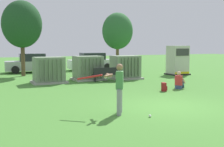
# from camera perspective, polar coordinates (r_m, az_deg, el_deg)

# --- Properties ---
(ground_plane) EXTENTS (96.00, 96.00, 0.00)m
(ground_plane) POSITION_cam_1_polar(r_m,az_deg,el_deg) (11.38, 11.65, -6.45)
(ground_plane) COLOR #478433
(transformer_west) EXTENTS (2.10, 1.70, 1.62)m
(transformer_west) POSITION_cam_1_polar(r_m,az_deg,el_deg) (18.21, -12.51, 0.61)
(transformer_west) COLOR #9E9B93
(transformer_west) RESTS_ON ground
(transformer_mid_west) EXTENTS (2.10, 1.70, 1.62)m
(transformer_mid_west) POSITION_cam_1_polar(r_m,az_deg,el_deg) (19.37, -4.81, 1.03)
(transformer_mid_west) COLOR #9E9B93
(transformer_mid_west) RESTS_ON ground
(transformer_mid_east) EXTENTS (2.10, 1.70, 1.62)m
(transformer_mid_east) POSITION_cam_1_polar(r_m,az_deg,el_deg) (19.96, 2.67, 1.19)
(transformer_mid_east) COLOR #9E9B93
(transformer_mid_east) RESTS_ON ground
(generator_enclosure) EXTENTS (1.60, 1.40, 2.30)m
(generator_enclosure) POSITION_cam_1_polar(r_m,az_deg,el_deg) (23.24, 12.97, 2.56)
(generator_enclosure) COLOR #262626
(generator_enclosure) RESTS_ON ground
(park_bench) EXTENTS (1.82, 0.52, 0.92)m
(park_bench) POSITION_cam_1_polar(r_m,az_deg,el_deg) (18.48, -1.12, 0.04)
(park_bench) COLOR black
(park_bench) RESTS_ON ground
(batter) EXTENTS (1.51, 1.05, 1.74)m
(batter) POSITION_cam_1_polar(r_m,az_deg,el_deg) (9.82, 1.19, -2.49)
(batter) COLOR gray
(batter) RESTS_ON ground
(sports_ball) EXTENTS (0.09, 0.09, 0.09)m
(sports_ball) POSITION_cam_1_polar(r_m,az_deg,el_deg) (9.61, 7.59, -8.39)
(sports_ball) COLOR white
(sports_ball) RESTS_ON ground
(seated_spectator) EXTENTS (0.78, 0.69, 0.96)m
(seated_spectator) POSITION_cam_1_polar(r_m,az_deg,el_deg) (15.95, 13.28, -1.61)
(seated_spectator) COLOR #384C75
(seated_spectator) RESTS_ON ground
(backpack) EXTENTS (0.34, 0.37, 0.44)m
(backpack) POSITION_cam_1_polar(r_m,az_deg,el_deg) (14.95, 10.35, -2.67)
(backpack) COLOR maroon
(backpack) RESTS_ON ground
(tree_left) EXTENTS (2.98, 2.98, 5.69)m
(tree_left) POSITION_cam_1_polar(r_m,az_deg,el_deg) (22.79, -17.55, 9.33)
(tree_left) COLOR brown
(tree_left) RESTS_ON ground
(tree_center_left) EXTENTS (2.73, 2.73, 5.21)m
(tree_center_left) POSITION_cam_1_polar(r_m,az_deg,el_deg) (25.66, 1.10, 8.44)
(tree_center_left) COLOR brown
(tree_center_left) RESTS_ON ground
(parked_car_left_of_center) EXTENTS (4.27, 2.05, 1.62)m
(parked_car_left_of_center) POSITION_cam_1_polar(r_m,az_deg,el_deg) (25.66, -15.88, 1.92)
(parked_car_left_of_center) COLOR #B2B2B7
(parked_car_left_of_center) RESTS_ON ground
(parked_car_right_of_center) EXTENTS (4.23, 1.98, 1.62)m
(parked_car_right_of_center) POSITION_cam_1_polar(r_m,az_deg,el_deg) (26.92, -4.15, 2.30)
(parked_car_right_of_center) COLOR silver
(parked_car_right_of_center) RESTS_ON ground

